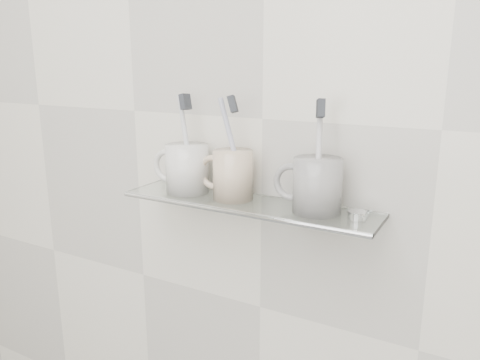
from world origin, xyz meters
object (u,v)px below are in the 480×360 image
Objects in this scene: shelf_glass at (247,204)px; mug_right at (317,186)px; mug_center at (233,175)px; mug_left at (187,168)px.

mug_right is (0.14, 0.00, 0.05)m from shelf_glass.
mug_right reaches higher than mug_center.
mug_right is (0.27, 0.00, -0.00)m from mug_left.
mug_left is 0.11m from mug_center.
mug_left and mug_right have the same top height.
shelf_glass is 0.15m from mug_right.
mug_right is at bearing -18.36° from mug_center.
mug_left is 0.27m from mug_right.
mug_left is at bearing 161.64° from mug_center.
mug_center is at bearing 23.52° from mug_left.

